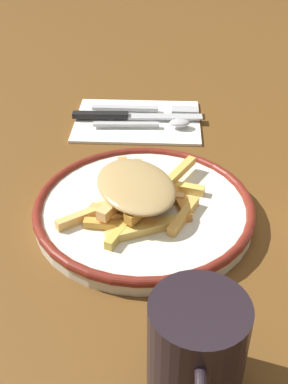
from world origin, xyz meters
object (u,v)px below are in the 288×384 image
fries_heap (139,194)px  spoon (159,123)px  fork (146,109)px  napkin (137,120)px  plate (144,209)px  knife (126,116)px  coffee_mug (197,348)px

fries_heap → spoon: bearing=175.6°
fork → spoon: size_ratio=1.15×
fries_heap → fork: size_ratio=0.98×
fork → spoon: spoon is taller
napkin → spoon: bearing=52.9°
plate → napkin: plate is taller
fries_heap → fork: fries_heap is taller
fries_heap → napkin: bearing=-176.0°
plate → knife: (-0.25, -0.04, 0.00)m
fries_heap → fork: (-0.28, -0.01, -0.02)m
knife → coffee_mug: 0.48m
coffee_mug → fries_heap: bearing=-164.8°
napkin → fork: (-0.03, 0.01, 0.01)m
plate → fries_heap: size_ratio=1.55×
napkin → spoon: (0.03, 0.03, 0.01)m
knife → coffee_mug: size_ratio=1.94×
knife → spoon: spoon is taller
fries_heap → knife: size_ratio=0.82×
fork → coffee_mug: coffee_mug is taller
fries_heap → coffee_mug: (0.22, 0.06, 0.01)m
fork → coffee_mug: (0.50, 0.07, 0.04)m
plate → knife: bearing=-170.2°
napkin → coffee_mug: coffee_mug is taller
plate → napkin: bearing=-174.5°
knife → fork: bearing=132.7°
napkin → coffee_mug: size_ratio=1.86×
plate → knife: plate is taller
plate → spoon: 0.22m
fork → spoon: 0.06m
fries_heap → knife: fries_heap is taller
napkin → knife: (0.00, -0.02, 0.01)m
spoon → fork: bearing=-157.4°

